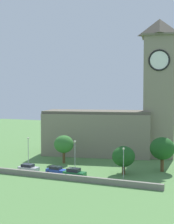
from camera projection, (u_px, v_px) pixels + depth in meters
ground_plane at (91, 161)px, 85.78m from camera, size 200.00×200.00×0.00m
church at (119, 117)px, 93.00m from camera, size 36.40×16.59×36.11m
quay_barrier at (56, 176)px, 68.28m from camera, size 42.50×0.70×1.10m
car_silver at (28, 168)px, 74.34m from camera, size 4.61×2.45×1.67m
car_blue at (56, 170)px, 72.29m from camera, size 4.55×2.47×1.64m
car_green at (74, 173)px, 69.20m from camera, size 4.54×2.35×1.93m
streetlamp_west_mid at (28, 148)px, 76.57m from camera, size 0.44×0.44×7.15m
streetlamp_central at (75, 152)px, 71.75m from camera, size 0.44×0.44×7.13m
streetlamp_east_mid at (124, 158)px, 67.63m from camera, size 0.44×0.44×6.34m
tree_riverside_east at (124, 156)px, 71.83m from camera, size 4.78×4.78×5.94m
tree_riverside_west at (64, 144)px, 82.88m from camera, size 4.71×4.71×6.76m
tree_churchyard at (162, 149)px, 74.31m from camera, size 5.38×5.38×7.46m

